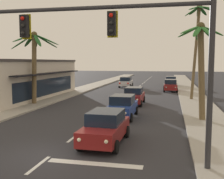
{
  "coord_description": "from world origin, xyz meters",
  "views": [
    {
      "loc": [
        5.2,
        -11.15,
        4.2
      ],
      "look_at": [
        1.1,
        8.0,
        2.2
      ],
      "focal_mm": 44.02,
      "sensor_mm": 36.0,
      "label": 1
    }
  ],
  "objects_px": {
    "palm_left_second": "(34,55)",
    "sedan_lead_at_stop_bar": "(105,127)",
    "storefront_strip_left": "(16,79)",
    "palm_right_second": "(201,56)",
    "sedan_third_in_queue": "(122,106)",
    "traffic_signal_mast": "(114,39)",
    "sedan_parked_nearest_kerb": "(170,85)",
    "palm_right_third": "(197,32)",
    "sedan_oncoming_far": "(126,82)",
    "sedan_parked_mid_kerb": "(171,81)",
    "sedan_fifth_in_queue": "(134,96)"
  },
  "relations": [
    {
      "from": "palm_left_second",
      "to": "sedan_lead_at_stop_bar",
      "type": "bearing_deg",
      "value": -48.66
    },
    {
      "from": "storefront_strip_left",
      "to": "palm_right_second",
      "type": "bearing_deg",
      "value": -23.63
    },
    {
      "from": "sedan_third_in_queue",
      "to": "traffic_signal_mast",
      "type": "bearing_deg",
      "value": -82.05
    },
    {
      "from": "sedan_parked_nearest_kerb",
      "to": "palm_left_second",
      "type": "bearing_deg",
      "value": -130.17
    },
    {
      "from": "traffic_signal_mast",
      "to": "storefront_strip_left",
      "type": "height_order",
      "value": "traffic_signal_mast"
    },
    {
      "from": "sedan_lead_at_stop_bar",
      "to": "palm_right_third",
      "type": "xyz_separation_m",
      "value": [
        5.89,
        17.39,
        6.5
      ]
    },
    {
      "from": "sedan_third_in_queue",
      "to": "palm_left_second",
      "type": "bearing_deg",
      "value": 155.21
    },
    {
      "from": "sedan_third_in_queue",
      "to": "sedan_oncoming_far",
      "type": "height_order",
      "value": "same"
    },
    {
      "from": "sedan_parked_mid_kerb",
      "to": "palm_left_second",
      "type": "distance_m",
      "value": 27.02
    },
    {
      "from": "sedan_fifth_in_queue",
      "to": "sedan_oncoming_far",
      "type": "height_order",
      "value": "same"
    },
    {
      "from": "traffic_signal_mast",
      "to": "sedan_fifth_in_queue",
      "type": "bearing_deg",
      "value": 94.73
    },
    {
      "from": "sedan_parked_nearest_kerb",
      "to": "palm_left_second",
      "type": "height_order",
      "value": "palm_left_second"
    },
    {
      "from": "sedan_third_in_queue",
      "to": "sedan_oncoming_far",
      "type": "xyz_separation_m",
      "value": [
        -3.71,
        24.67,
        0.0
      ]
    },
    {
      "from": "sedan_fifth_in_queue",
      "to": "palm_left_second",
      "type": "height_order",
      "value": "palm_left_second"
    },
    {
      "from": "palm_right_second",
      "to": "traffic_signal_mast",
      "type": "bearing_deg",
      "value": -114.52
    },
    {
      "from": "sedan_parked_mid_kerb",
      "to": "palm_left_second",
      "type": "bearing_deg",
      "value": -118.92
    },
    {
      "from": "sedan_third_in_queue",
      "to": "sedan_parked_mid_kerb",
      "type": "bearing_deg",
      "value": 82.69
    },
    {
      "from": "sedan_parked_nearest_kerb",
      "to": "palm_right_third",
      "type": "xyz_separation_m",
      "value": [
        2.69,
        -8.81,
        6.5
      ]
    },
    {
      "from": "sedan_fifth_in_queue",
      "to": "sedan_parked_nearest_kerb",
      "type": "xyz_separation_m",
      "value": [
        3.5,
        12.91,
        0.0
      ]
    },
    {
      "from": "sedan_parked_nearest_kerb",
      "to": "storefront_strip_left",
      "type": "bearing_deg",
      "value": -147.01
    },
    {
      "from": "palm_right_second",
      "to": "palm_right_third",
      "type": "distance_m",
      "value": 11.28
    },
    {
      "from": "palm_right_second",
      "to": "sedan_parked_nearest_kerb",
      "type": "bearing_deg",
      "value": 95.9
    },
    {
      "from": "sedan_parked_nearest_kerb",
      "to": "palm_right_third",
      "type": "bearing_deg",
      "value": -72.99
    },
    {
      "from": "sedan_third_in_queue",
      "to": "sedan_parked_nearest_kerb",
      "type": "xyz_separation_m",
      "value": [
        3.49,
        19.55,
        0.0
      ]
    },
    {
      "from": "sedan_oncoming_far",
      "to": "sedan_third_in_queue",
      "type": "bearing_deg",
      "value": -81.44
    },
    {
      "from": "sedan_oncoming_far",
      "to": "palm_right_third",
      "type": "relative_size",
      "value": 0.44
    },
    {
      "from": "palm_right_third",
      "to": "storefront_strip_left",
      "type": "height_order",
      "value": "palm_right_third"
    },
    {
      "from": "sedan_parked_nearest_kerb",
      "to": "palm_left_second",
      "type": "xyz_separation_m",
      "value": [
        -12.85,
        -15.23,
        3.95
      ]
    },
    {
      "from": "sedan_parked_nearest_kerb",
      "to": "palm_right_second",
      "type": "bearing_deg",
      "value": -84.1
    },
    {
      "from": "sedan_parked_nearest_kerb",
      "to": "sedan_parked_mid_kerb",
      "type": "distance_m",
      "value": 8.17
    },
    {
      "from": "sedan_fifth_in_queue",
      "to": "sedan_parked_nearest_kerb",
      "type": "distance_m",
      "value": 13.38
    },
    {
      "from": "sedan_lead_at_stop_bar",
      "to": "storefront_strip_left",
      "type": "distance_m",
      "value": 20.61
    },
    {
      "from": "sedan_parked_mid_kerb",
      "to": "sedan_oncoming_far",
      "type": "bearing_deg",
      "value": -157.2
    },
    {
      "from": "traffic_signal_mast",
      "to": "sedan_parked_mid_kerb",
      "type": "relative_size",
      "value": 2.53
    },
    {
      "from": "sedan_third_in_queue",
      "to": "sedan_fifth_in_queue",
      "type": "relative_size",
      "value": 1.0
    },
    {
      "from": "sedan_oncoming_far",
      "to": "storefront_strip_left",
      "type": "bearing_deg",
      "value": -121.76
    },
    {
      "from": "sedan_lead_at_stop_bar",
      "to": "sedan_parked_nearest_kerb",
      "type": "relative_size",
      "value": 1.0
    },
    {
      "from": "sedan_parked_mid_kerb",
      "to": "storefront_strip_left",
      "type": "bearing_deg",
      "value": -131.86
    },
    {
      "from": "sedan_parked_nearest_kerb",
      "to": "palm_left_second",
      "type": "relative_size",
      "value": 0.64
    },
    {
      "from": "sedan_third_in_queue",
      "to": "storefront_strip_left",
      "type": "relative_size",
      "value": 0.25
    },
    {
      "from": "traffic_signal_mast",
      "to": "sedan_parked_mid_kerb",
      "type": "xyz_separation_m",
      "value": [
        2.24,
        37.12,
        -4.21
      ]
    },
    {
      "from": "palm_right_second",
      "to": "palm_right_third",
      "type": "xyz_separation_m",
      "value": [
        0.66,
        10.91,
        2.78
      ]
    },
    {
      "from": "sedan_fifth_in_queue",
      "to": "palm_right_second",
      "type": "height_order",
      "value": "palm_right_second"
    },
    {
      "from": "sedan_third_in_queue",
      "to": "palm_right_third",
      "type": "relative_size",
      "value": 0.44
    },
    {
      "from": "sedan_lead_at_stop_bar",
      "to": "sedan_parked_mid_kerb",
      "type": "bearing_deg",
      "value": 84.56
    },
    {
      "from": "sedan_oncoming_far",
      "to": "sedan_parked_nearest_kerb",
      "type": "bearing_deg",
      "value": -35.38
    },
    {
      "from": "palm_left_second",
      "to": "palm_right_second",
      "type": "distance_m",
      "value": 15.55
    },
    {
      "from": "sedan_lead_at_stop_bar",
      "to": "palm_right_third",
      "type": "bearing_deg",
      "value": 71.28
    },
    {
      "from": "palm_right_second",
      "to": "sedan_fifth_in_queue",
      "type": "bearing_deg",
      "value": 129.13
    },
    {
      "from": "sedan_oncoming_far",
      "to": "palm_right_second",
      "type": "xyz_separation_m",
      "value": [
        9.24,
        -24.83,
        3.72
      ]
    }
  ]
}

